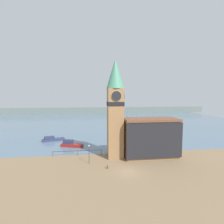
% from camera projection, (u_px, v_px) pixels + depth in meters
% --- Properties ---
extents(ground_plane, '(160.00, 160.00, 0.00)m').
position_uv_depth(ground_plane, '(128.00, 172.00, 32.42)').
color(ground_plane, '#846B4C').
extents(water, '(160.00, 120.00, 0.00)m').
position_uv_depth(water, '(102.00, 120.00, 102.37)').
color(water, slate).
rests_on(water, ground_plane).
extents(far_shoreline, '(180.00, 3.00, 5.00)m').
position_uv_depth(far_shoreline, '(98.00, 110.00, 141.64)').
color(far_shoreline, slate).
rests_on(far_shoreline, water).
extents(pier_railing, '(11.95, 0.08, 1.09)m').
position_uv_depth(pier_railing, '(78.00, 151.00, 41.51)').
color(pier_railing, '#232328').
rests_on(pier_railing, ground_plane).
extents(clock_tower, '(3.98, 3.98, 22.19)m').
position_uv_depth(clock_tower, '(115.00, 106.00, 39.32)').
color(clock_tower, '#9E754C').
rests_on(clock_tower, ground_plane).
extents(pier_building, '(12.48, 6.03, 8.94)m').
position_uv_depth(pier_building, '(151.00, 137.00, 40.42)').
color(pier_building, '#9E754C').
rests_on(pier_building, ground_plane).
extents(boat_near, '(6.32, 3.58, 1.93)m').
position_uv_depth(boat_near, '(71.00, 144.00, 48.50)').
color(boat_near, maroon).
rests_on(boat_near, water).
extents(boat_far, '(7.02, 4.34, 1.46)m').
position_uv_depth(boat_far, '(52.00, 139.00, 54.97)').
color(boat_far, '#333856').
rests_on(boat_far, water).
extents(mooring_bollard_near, '(0.30, 0.30, 0.75)m').
position_uv_depth(mooring_bollard_near, '(108.00, 167.00, 33.83)').
color(mooring_bollard_near, brown).
rests_on(mooring_bollard_near, ground_plane).
extents(mooring_bollard_far, '(0.32, 0.32, 0.72)m').
position_uv_depth(mooring_bollard_far, '(107.00, 154.00, 40.89)').
color(mooring_bollard_far, brown).
rests_on(mooring_bollard_far, ground_plane).
extents(lamp_post, '(0.32, 0.32, 3.92)m').
position_uv_depth(lamp_post, '(89.00, 151.00, 36.28)').
color(lamp_post, '#2D2D33').
rests_on(lamp_post, ground_plane).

